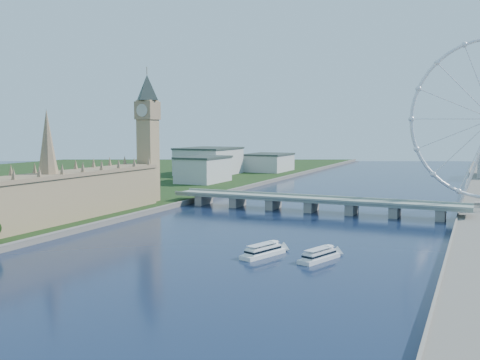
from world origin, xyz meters
The scene contains 6 objects.
parliament_range centered at (-128.00, 170.00, 18.48)m, with size 24.00×200.00×70.00m.
big_ben centered at (-128.00, 278.00, 66.57)m, with size 20.02×20.02×110.00m.
westminster_bridge centered at (0.00, 300.00, 6.63)m, with size 220.00×22.00×9.50m.
city_skyline centered at (39.22, 560.08, 16.96)m, with size 505.00×280.00×32.00m.
tour_boat_near centered at (19.32, 155.31, 0.00)m, with size 7.43×29.11×6.42m, color white, non-canonical shape.
tour_boat_far centered at (46.25, 158.06, 0.00)m, with size 7.16×28.11×6.19m, color silver, non-canonical shape.
Camera 1 is at (112.47, -78.43, 61.05)m, focal length 40.00 mm.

